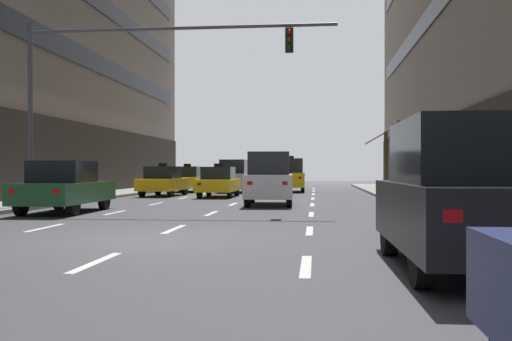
{
  "coord_description": "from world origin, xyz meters",
  "views": [
    {
      "loc": [
        3.43,
        -11.68,
        1.46
      ],
      "look_at": [
        0.17,
        19.58,
        1.39
      ],
      "focal_mm": 40.31,
      "sensor_mm": 36.0,
      "label": 1
    }
  ],
  "objects_px": {
    "car_driving_4": "(269,179)",
    "taxi_driving_5": "(164,181)",
    "street_tree_0": "(386,158)",
    "taxi_driving_2": "(290,175)",
    "car_driving_1": "(65,187)",
    "taxi_driving_3": "(219,182)",
    "traffic_signal_0": "(123,72)",
    "taxi_driving_6": "(188,179)",
    "car_driving_0": "(234,176)",
    "car_parked_1": "(460,195)"
  },
  "relations": [
    {
      "from": "car_driving_4",
      "to": "taxi_driving_5",
      "type": "distance_m",
      "value": 9.68
    },
    {
      "from": "street_tree_0",
      "to": "taxi_driving_5",
      "type": "bearing_deg",
      "value": -156.56
    },
    {
      "from": "taxi_driving_5",
      "to": "taxi_driving_2",
      "type": "bearing_deg",
      "value": 44.91
    },
    {
      "from": "car_driving_1",
      "to": "taxi_driving_3",
      "type": "distance_m",
      "value": 11.68
    },
    {
      "from": "traffic_signal_0",
      "to": "taxi_driving_3",
      "type": "bearing_deg",
      "value": 79.37
    },
    {
      "from": "taxi_driving_6",
      "to": "traffic_signal_0",
      "type": "bearing_deg",
      "value": -85.27
    },
    {
      "from": "car_driving_1",
      "to": "taxi_driving_6",
      "type": "relative_size",
      "value": 1.07
    },
    {
      "from": "car_driving_1",
      "to": "taxi_driving_5",
      "type": "bearing_deg",
      "value": 89.34
    },
    {
      "from": "taxi_driving_2",
      "to": "taxi_driving_6",
      "type": "relative_size",
      "value": 1.02
    },
    {
      "from": "car_driving_0",
      "to": "street_tree_0",
      "type": "relative_size",
      "value": 0.97
    },
    {
      "from": "taxi_driving_3",
      "to": "car_driving_0",
      "type": "bearing_deg",
      "value": 90.56
    },
    {
      "from": "taxi_driving_2",
      "to": "car_parked_1",
      "type": "relative_size",
      "value": 0.99
    },
    {
      "from": "taxi_driving_2",
      "to": "street_tree_0",
      "type": "height_order",
      "value": "street_tree_0"
    },
    {
      "from": "taxi_driving_6",
      "to": "car_parked_1",
      "type": "distance_m",
      "value": 29.78
    },
    {
      "from": "car_driving_0",
      "to": "car_driving_1",
      "type": "xyz_separation_m",
      "value": [
        -3.28,
        -17.47,
        -0.17
      ]
    },
    {
      "from": "street_tree_0",
      "to": "traffic_signal_0",
      "type": "bearing_deg",
      "value": -124.87
    },
    {
      "from": "car_parked_1",
      "to": "taxi_driving_2",
      "type": "bearing_deg",
      "value": 97.41
    },
    {
      "from": "car_driving_1",
      "to": "taxi_driving_6",
      "type": "bearing_deg",
      "value": 89.5
    },
    {
      "from": "car_driving_1",
      "to": "taxi_driving_3",
      "type": "relative_size",
      "value": 1.1
    },
    {
      "from": "traffic_signal_0",
      "to": "taxi_driving_2",
      "type": "bearing_deg",
      "value": 73.09
    },
    {
      "from": "car_driving_4",
      "to": "taxi_driving_6",
      "type": "height_order",
      "value": "car_driving_4"
    },
    {
      "from": "car_driving_0",
      "to": "car_parked_1",
      "type": "distance_m",
      "value": 28.34
    },
    {
      "from": "taxi_driving_5",
      "to": "car_driving_0",
      "type": "bearing_deg",
      "value": 59.55
    },
    {
      "from": "taxi_driving_2",
      "to": "car_driving_4",
      "type": "relative_size",
      "value": 0.99
    },
    {
      "from": "car_driving_0",
      "to": "taxi_driving_6",
      "type": "distance_m",
      "value": 3.17
    },
    {
      "from": "traffic_signal_0",
      "to": "street_tree_0",
      "type": "xyz_separation_m",
      "value": [
        11.22,
        16.1,
        -2.77
      ]
    },
    {
      "from": "car_driving_1",
      "to": "car_driving_4",
      "type": "xyz_separation_m",
      "value": [
        6.52,
        4.85,
        0.21
      ]
    },
    {
      "from": "car_driving_0",
      "to": "taxi_driving_2",
      "type": "bearing_deg",
      "value": 19.87
    },
    {
      "from": "taxi_driving_6",
      "to": "street_tree_0",
      "type": "height_order",
      "value": "street_tree_0"
    },
    {
      "from": "car_driving_0",
      "to": "taxi_driving_5",
      "type": "distance_m",
      "value": 6.2
    },
    {
      "from": "car_driving_4",
      "to": "car_parked_1",
      "type": "xyz_separation_m",
      "value": [
        3.97,
        -14.79,
        0.02
      ]
    },
    {
      "from": "taxi_driving_6",
      "to": "car_driving_0",
      "type": "bearing_deg",
      "value": -9.48
    },
    {
      "from": "taxi_driving_3",
      "to": "car_parked_1",
      "type": "distance_m",
      "value": 22.31
    },
    {
      "from": "taxi_driving_2",
      "to": "taxi_driving_3",
      "type": "height_order",
      "value": "taxi_driving_2"
    },
    {
      "from": "car_driving_0",
      "to": "taxi_driving_5",
      "type": "xyz_separation_m",
      "value": [
        -3.14,
        -5.34,
        -0.23
      ]
    },
    {
      "from": "car_parked_1",
      "to": "taxi_driving_6",
      "type": "bearing_deg",
      "value": 110.3
    },
    {
      "from": "taxi_driving_3",
      "to": "car_parked_1",
      "type": "height_order",
      "value": "car_parked_1"
    },
    {
      "from": "taxi_driving_3",
      "to": "car_driving_4",
      "type": "height_order",
      "value": "car_driving_4"
    },
    {
      "from": "car_parked_1",
      "to": "street_tree_0",
      "type": "relative_size",
      "value": 1.04
    },
    {
      "from": "car_driving_4",
      "to": "car_parked_1",
      "type": "height_order",
      "value": "car_parked_1"
    },
    {
      "from": "taxi_driving_2",
      "to": "car_driving_4",
      "type": "distance_m",
      "value": 13.88
    },
    {
      "from": "taxi_driving_3",
      "to": "taxi_driving_5",
      "type": "relative_size",
      "value": 0.96
    },
    {
      "from": "taxi_driving_5",
      "to": "street_tree_0",
      "type": "xyz_separation_m",
      "value": [
        12.6,
        5.46,
        1.37
      ]
    },
    {
      "from": "taxi_driving_2",
      "to": "taxi_driving_3",
      "type": "relative_size",
      "value": 1.05
    },
    {
      "from": "taxi_driving_6",
      "to": "car_parked_1",
      "type": "relative_size",
      "value": 0.96
    },
    {
      "from": "car_driving_0",
      "to": "car_driving_1",
      "type": "distance_m",
      "value": 17.78
    },
    {
      "from": "street_tree_0",
      "to": "car_driving_4",
      "type": "bearing_deg",
      "value": -116.01
    },
    {
      "from": "car_driving_1",
      "to": "taxi_driving_2",
      "type": "relative_size",
      "value": 1.05
    },
    {
      "from": "car_driving_1",
      "to": "car_driving_4",
      "type": "relative_size",
      "value": 1.04
    },
    {
      "from": "car_driving_1",
      "to": "taxi_driving_2",
      "type": "distance_m",
      "value": 19.91
    }
  ]
}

